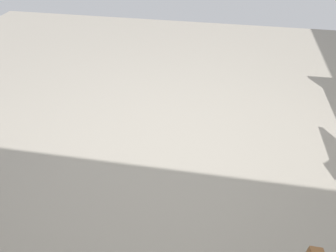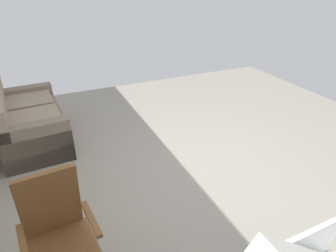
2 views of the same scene
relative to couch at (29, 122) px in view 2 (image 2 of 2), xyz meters
name	(u,v)px [view 2 (image 2 of 2)]	position (x,y,z in m)	size (l,w,h in m)	color
ground_plane	(199,178)	(-1.80, -1.80, -0.31)	(7.10, 7.10, 0.00)	gray
couch	(29,122)	(0.00, 0.00, 0.00)	(1.65, 0.94, 0.85)	#7D6C5C
rocking_chair	(59,239)	(-2.56, -0.15, 0.20)	(0.80, 0.55, 1.05)	brown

